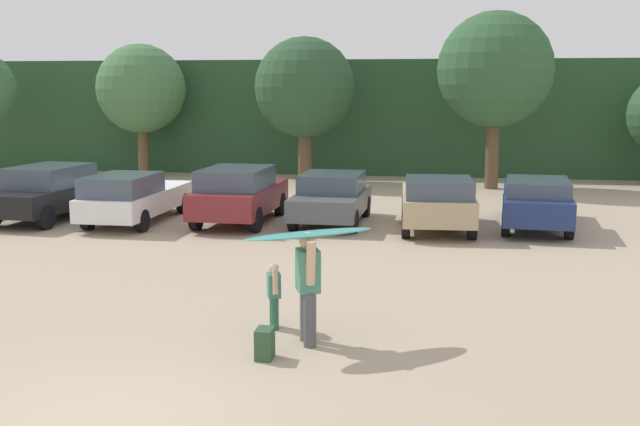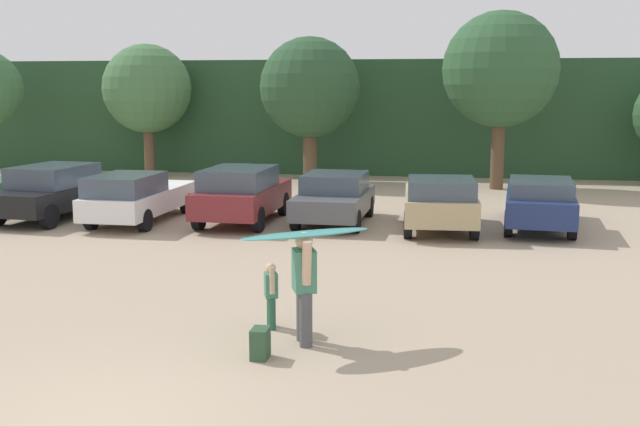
# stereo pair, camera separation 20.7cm
# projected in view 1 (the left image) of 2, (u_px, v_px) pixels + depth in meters

# --- Properties ---
(ground_plane) EXTENTS (120.00, 120.00, 0.00)m
(ground_plane) POSITION_uv_depth(u_px,v_px,m) (108.00, 418.00, 9.06)
(ground_plane) COLOR tan
(hillside_ridge) EXTENTS (108.00, 12.00, 5.08)m
(hillside_ridge) POSITION_uv_depth(u_px,v_px,m) (363.00, 113.00, 39.23)
(hillside_ridge) COLOR #284C2D
(hillside_ridge) RESTS_ON ground_plane
(tree_far_left) EXTENTS (3.85, 3.85, 5.74)m
(tree_far_left) POSITION_uv_depth(u_px,v_px,m) (141.00, 89.00, 32.97)
(tree_far_left) COLOR brown
(tree_far_left) RESTS_ON ground_plane
(tree_right) EXTENTS (4.05, 4.05, 5.90)m
(tree_right) POSITION_uv_depth(u_px,v_px,m) (305.00, 88.00, 30.67)
(tree_right) COLOR brown
(tree_right) RESTS_ON ground_plane
(tree_center_right) EXTENTS (4.37, 4.37, 6.73)m
(tree_center_right) POSITION_uv_depth(u_px,v_px,m) (495.00, 70.00, 28.71)
(tree_center_right) COLOR brown
(tree_center_right) RESTS_ON ground_plane
(parked_car_black) EXTENTS (2.31, 4.23, 1.60)m
(parked_car_black) POSITION_uv_depth(u_px,v_px,m) (47.00, 191.00, 22.40)
(parked_car_black) COLOR black
(parked_car_black) RESTS_ON ground_plane
(parked_car_white) EXTENTS (1.88, 4.82, 1.48)m
(parked_car_white) POSITION_uv_depth(u_px,v_px,m) (134.00, 197.00, 21.93)
(parked_car_white) COLOR white
(parked_car_white) RESTS_ON ground_plane
(parked_car_maroon) EXTENTS (2.02, 4.33, 1.63)m
(parked_car_maroon) POSITION_uv_depth(u_px,v_px,m) (239.00, 193.00, 21.86)
(parked_car_maroon) COLOR maroon
(parked_car_maroon) RESTS_ON ground_plane
(parked_car_dark_gray) EXTENTS (1.99, 4.08, 1.44)m
(parked_car_dark_gray) POSITION_uv_depth(u_px,v_px,m) (332.00, 197.00, 21.88)
(parked_car_dark_gray) COLOR #4C4F54
(parked_car_dark_gray) RESTS_ON ground_plane
(parked_car_tan) EXTENTS (2.07, 4.11, 1.51)m
(parked_car_tan) POSITION_uv_depth(u_px,v_px,m) (437.00, 201.00, 20.71)
(parked_car_tan) COLOR tan
(parked_car_tan) RESTS_ON ground_plane
(parked_car_navy) EXTENTS (2.18, 4.89, 1.43)m
(parked_car_navy) POSITION_uv_depth(u_px,v_px,m) (536.00, 201.00, 21.09)
(parked_car_navy) COLOR navy
(parked_car_navy) RESTS_ON ground_plane
(person_adult) EXTENTS (0.45, 0.81, 1.74)m
(person_adult) POSITION_uv_depth(u_px,v_px,m) (308.00, 281.00, 11.52)
(person_adult) COLOR #4C4C51
(person_adult) RESTS_ON ground_plane
(person_child) EXTENTS (0.28, 0.46, 1.09)m
(person_child) POSITION_uv_depth(u_px,v_px,m) (274.00, 291.00, 12.33)
(person_child) COLOR #26593F
(person_child) RESTS_ON ground_plane
(surfboard_teal) EXTENTS (2.07, 1.72, 0.11)m
(surfboard_teal) POSITION_uv_depth(u_px,v_px,m) (310.00, 234.00, 11.49)
(surfboard_teal) COLOR teal
(backpack_dropped) EXTENTS (0.24, 0.34, 0.45)m
(backpack_dropped) POSITION_uv_depth(u_px,v_px,m) (265.00, 344.00, 10.99)
(backpack_dropped) COLOR #2D4C33
(backpack_dropped) RESTS_ON ground_plane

